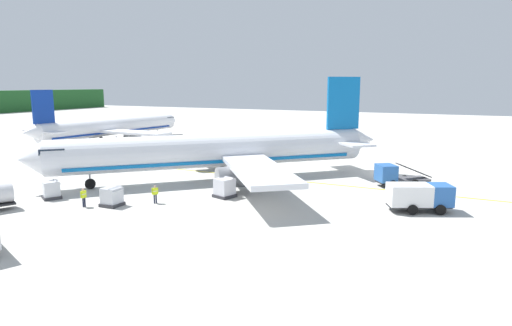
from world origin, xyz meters
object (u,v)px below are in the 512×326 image
object	(u,v)px
airliner_mid_apron	(111,127)
service_truck_baggage	(420,196)
service_truck_pushback	(394,175)
cargo_container_mid	(225,188)
cargo_container_near	(52,190)
crew_loader_left	(155,193)
airliner_foreground	(220,151)
cargo_container_far	(112,197)
crew_marshaller	(84,196)

from	to	relation	value
airliner_mid_apron	service_truck_baggage	size ratio (longest dim) A/B	6.12
service_truck_pushback	cargo_container_mid	bearing A→B (deg)	130.22
service_truck_baggage	cargo_container_mid	distance (m)	18.08
cargo_container_near	crew_loader_left	size ratio (longest dim) A/B	1.31
crew_loader_left	cargo_container_mid	bearing A→B (deg)	-44.46
airliner_foreground	cargo_container_far	distance (m)	14.64
service_truck_pushback	crew_marshaller	distance (m)	31.79
airliner_foreground	cargo_container_far	xyz separation A→B (m)	(-14.04, 3.28, -2.53)
cargo_container_near	cargo_container_mid	size ratio (longest dim) A/B	0.99
airliner_foreground	service_truck_pushback	world-z (taller)	airliner_foreground
airliner_foreground	crew_loader_left	world-z (taller)	airliner_foreground
cargo_container_mid	crew_marshaller	world-z (taller)	cargo_container_mid
service_truck_baggage	cargo_container_near	xyz separation A→B (m)	(-10.81, 32.73, -0.55)
crew_loader_left	crew_marshaller	bearing A→B (deg)	127.09
service_truck_pushback	crew_loader_left	world-z (taller)	service_truck_pushback
airliner_foreground	service_truck_baggage	distance (m)	22.64
cargo_container_far	service_truck_baggage	bearing A→B (deg)	-68.00
service_truck_pushback	airliner_foreground	bearing A→B (deg)	105.88
service_truck_pushback	cargo_container_near	world-z (taller)	service_truck_pushback
cargo_container_mid	crew_loader_left	size ratio (longest dim) A/B	1.32
service_truck_baggage	crew_loader_left	distance (m)	23.88
cargo_container_near	crew_marshaller	distance (m)	5.22
airliner_foreground	airliner_mid_apron	world-z (taller)	airliner_foreground
airliner_foreground	crew_marshaller	size ratio (longest dim) A/B	18.68
cargo_container_mid	service_truck_pushback	bearing A→B (deg)	-49.78
cargo_container_mid	cargo_container_far	xyz separation A→B (m)	(-7.27, 7.70, -0.09)
cargo_container_mid	cargo_container_near	bearing A→B (deg)	117.52
airliner_mid_apron	cargo_container_far	world-z (taller)	airliner_mid_apron
airliner_mid_apron	crew_marshaller	world-z (taller)	airliner_mid_apron
airliner_mid_apron	service_truck_baggage	xyz separation A→B (m)	(-24.20, -58.15, -1.46)
airliner_mid_apron	crew_marshaller	distance (m)	47.16
cargo_container_mid	crew_loader_left	xyz separation A→B (m)	(-4.82, 4.73, 0.05)
airliner_foreground	service_truck_pushback	xyz separation A→B (m)	(5.33, -18.74, -2.20)
crew_marshaller	cargo_container_mid	bearing A→B (deg)	-48.54
service_truck_baggage	cargo_container_mid	world-z (taller)	service_truck_baggage
airliner_mid_apron	crew_loader_left	distance (m)	47.94
airliner_foreground	crew_loader_left	bearing A→B (deg)	178.47
service_truck_baggage	crew_loader_left	size ratio (longest dim) A/B	3.41
service_truck_baggage	cargo_container_near	bearing A→B (deg)	108.28
airliner_foreground	crew_marshaller	xyz separation A→B (m)	(-15.41, 5.35, -2.36)
airliner_foreground	cargo_container_far	world-z (taller)	airliner_foreground
airliner_mid_apron	crew_loader_left	size ratio (longest dim) A/B	20.84
service_truck_baggage	crew_marshaller	distance (m)	29.95
airliner_foreground	service_truck_baggage	world-z (taller)	airliner_foreground
service_truck_baggage	crew_marshaller	bearing A→B (deg)	112.93
airliner_foreground	service_truck_baggage	xyz separation A→B (m)	(-3.74, -22.24, -1.98)
service_truck_baggage	crew_loader_left	world-z (taller)	service_truck_baggage
airliner_mid_apron	crew_loader_left	world-z (taller)	airliner_mid_apron
airliner_mid_apron	service_truck_pushback	bearing A→B (deg)	-105.47
service_truck_baggage	cargo_container_mid	bearing A→B (deg)	99.68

